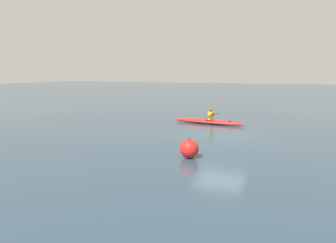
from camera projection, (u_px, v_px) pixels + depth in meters
ground_plane at (221, 135)px, 15.70m from camera, size 160.00×160.00×0.00m
kayak at (208, 122)px, 18.98m from camera, size 4.58×0.87×0.28m
kayaker at (211, 115)px, 18.84m from camera, size 0.45×2.31×0.71m
mooring_buoy_white_far at (189, 149)px, 11.35m from camera, size 0.70×0.70×0.74m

